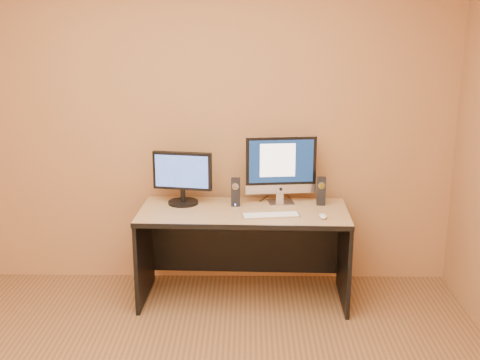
# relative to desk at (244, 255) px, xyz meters

# --- Properties ---
(walls) EXTENTS (4.00, 4.00, 2.60)m
(walls) POSITION_rel_desk_xyz_m (-0.39, -1.59, 0.95)
(walls) COLOR #98613D
(walls) RESTS_ON ground
(desk) EXTENTS (1.52, 0.70, 0.69)m
(desk) POSITION_rel_desk_xyz_m (0.00, 0.00, 0.00)
(desk) COLOR tan
(desk) RESTS_ON ground
(imac) EXTENTS (0.55, 0.26, 0.51)m
(imac) POSITION_rel_desk_xyz_m (0.28, 0.19, 0.60)
(imac) COLOR #B9B9BD
(imac) RESTS_ON desk
(second_monitor) EXTENTS (0.48, 0.30, 0.39)m
(second_monitor) POSITION_rel_desk_xyz_m (-0.45, 0.16, 0.54)
(second_monitor) COLOR black
(second_monitor) RESTS_ON desk
(speaker_left) EXTENTS (0.07, 0.07, 0.21)m
(speaker_left) POSITION_rel_desk_xyz_m (-0.06, 0.12, 0.45)
(speaker_left) COLOR black
(speaker_left) RESTS_ON desk
(speaker_right) EXTENTS (0.07, 0.07, 0.21)m
(speaker_right) POSITION_rel_desk_xyz_m (0.57, 0.15, 0.45)
(speaker_right) COLOR black
(speaker_right) RESTS_ON desk
(keyboard) EXTENTS (0.41, 0.16, 0.02)m
(keyboard) POSITION_rel_desk_xyz_m (0.19, -0.13, 0.35)
(keyboard) COLOR silver
(keyboard) RESTS_ON desk
(mouse) EXTENTS (0.06, 0.10, 0.03)m
(mouse) POSITION_rel_desk_xyz_m (0.55, -0.17, 0.36)
(mouse) COLOR silver
(mouse) RESTS_ON desk
(cable_a) EXTENTS (0.04, 0.20, 0.01)m
(cable_a) POSITION_rel_desk_xyz_m (0.36, 0.27, 0.35)
(cable_a) COLOR black
(cable_a) RESTS_ON desk
(cable_b) EXTENTS (0.08, 0.16, 0.01)m
(cable_b) POSITION_rel_desk_xyz_m (0.15, 0.29, 0.35)
(cable_b) COLOR black
(cable_b) RESTS_ON desk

